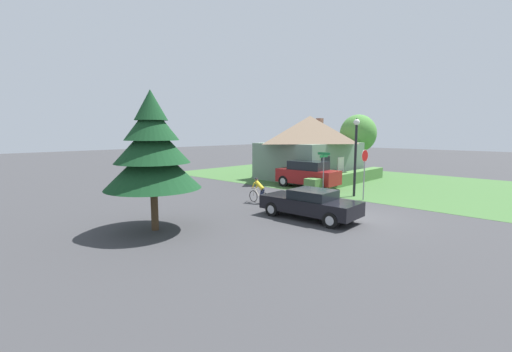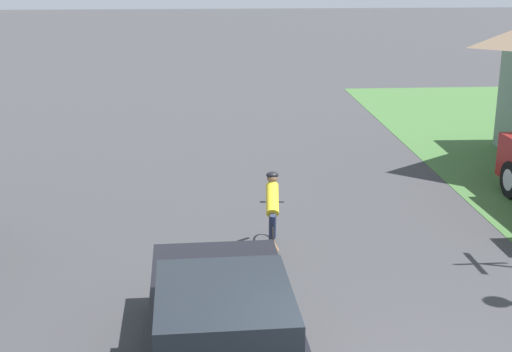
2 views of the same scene
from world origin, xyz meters
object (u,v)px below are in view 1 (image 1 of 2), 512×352
sedan_left_lane (310,204)px  cyclist (259,191)px  street_lamp (356,147)px  conifer_tall_near (152,151)px  street_name_sign (324,165)px  stop_sign (365,165)px  parked_suv_right (308,174)px  deciduous_tree_right (358,134)px  cottage_house (309,146)px

sedan_left_lane → cyclist: cyclist is taller
street_lamp → conifer_tall_near: (-12.56, 2.47, 0.16)m
sedan_left_lane → conifer_tall_near: conifer_tall_near is taller
street_name_sign → stop_sign: bearing=-89.8°
parked_suv_right → deciduous_tree_right: bearing=-84.3°
sedan_left_lane → conifer_tall_near: bearing=56.9°
parked_suv_right → street_name_sign: 3.01m
sedan_left_lane → street_name_sign: (5.79, 2.94, 1.18)m
cottage_house → cyclist: cottage_house is taller
parked_suv_right → cottage_house: bearing=-58.2°
stop_sign → conifer_tall_near: size_ratio=0.53×
cyclist → street_lamp: bearing=-113.5°
cyclist → street_name_sign: (4.81, -1.20, 1.19)m
sedan_left_lane → parked_suv_right: bearing=-56.4°
street_name_sign → sedan_left_lane: bearing=-153.1°
street_lamp → conifer_tall_near: bearing=168.9°
deciduous_tree_right → stop_sign: bearing=-151.5°
street_lamp → street_name_sign: bearing=114.0°
parked_suv_right → street_lamp: 4.73m
cottage_house → parked_suv_right: (-4.39, -2.90, -1.83)m
parked_suv_right → conifer_tall_near: bearing=95.5°
street_lamp → street_name_sign: street_lamp is taller
cyclist → deciduous_tree_right: 17.12m
cottage_house → conifer_tall_near: size_ratio=1.52×
parked_suv_right → stop_sign: size_ratio=1.52×
deciduous_tree_right → street_lamp: bearing=-153.8°
cottage_house → street_lamp: bearing=-125.1°
stop_sign → conifer_tall_near: (-11.77, 3.47, 1.15)m
conifer_tall_near → deciduous_tree_right: conifer_tall_near is taller
cyclist → deciduous_tree_right: deciduous_tree_right is taller
cottage_house → street_lamp: size_ratio=1.78×
street_name_sign → deciduous_tree_right: 12.54m
parked_suv_right → conifer_tall_near: (-13.41, -1.66, 2.30)m
deciduous_tree_right → cyclist: bearing=-171.7°
cyclist → street_lamp: 6.80m
cyclist → conifer_tall_near: size_ratio=0.29×
conifer_tall_near → deciduous_tree_right: bearing=7.2°
stop_sign → conifer_tall_near: conifer_tall_near is taller
cottage_house → sedan_left_lane: bearing=-143.6°
sedan_left_lane → street_name_sign: street_name_sign is taller
cottage_house → deciduous_tree_right: bearing=-13.7°
street_name_sign → conifer_tall_near: 11.86m
conifer_tall_near → deciduous_tree_right: 23.79m
street_lamp → sedan_left_lane: bearing=-170.0°
sedan_left_lane → parked_suv_right: (7.44, 5.29, 0.27)m
sedan_left_lane → cottage_house: bearing=-57.1°
cottage_house → street_name_sign: size_ratio=3.19×
cottage_house → deciduous_tree_right: 6.11m
cottage_house → street_name_sign: cottage_house is taller
sedan_left_lane → stop_sign: 5.98m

